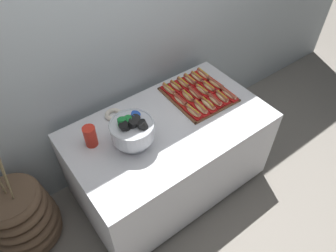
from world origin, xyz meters
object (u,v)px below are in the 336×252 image
object	(u,v)px
hot_dog_3	(215,101)
hot_dog_8	(195,94)
hot_dog_12	(169,90)
hot_dog_7	(188,97)
hot_dog_10	(209,87)
donut	(113,115)
hot_dog_11	(216,84)
hot_dog_16	(197,77)
hot_dog_4	(222,97)
hot_dog_17	(203,74)
floor_vase	(21,217)
serving_tray	(198,95)
hot_dog_5	(229,94)
hot_dog_6	(181,100)
hot_dog_13	(176,87)
cup_stack	(90,136)
hot_dog_14	(183,83)
punch_bowl	(132,129)
buffet_table	(169,155)
hot_dog_0	(193,112)
hot_dog_1	(201,108)
hot_dog_9	(202,90)
hot_dog_15	(190,80)

from	to	relation	value
hot_dog_3	hot_dog_8	bearing A→B (deg)	112.51
hot_dog_12	hot_dog_7	bearing A→B (deg)	-67.49
hot_dog_10	donut	size ratio (longest dim) A/B	1.12
hot_dog_11	hot_dog_16	world-z (taller)	hot_dog_11
hot_dog_4	hot_dog_17	world-z (taller)	hot_dog_4
floor_vase	hot_dog_4	bearing A→B (deg)	-10.51
floor_vase	hot_dog_7	xyz separation A→B (m)	(1.51, -0.15, 0.54)
serving_tray	hot_dog_16	xyz separation A→B (m)	(0.12, 0.16, 0.03)
hot_dog_5	hot_dog_6	bearing A→B (deg)	154.32
hot_dog_12	hot_dog_13	bearing A→B (deg)	-1.93
serving_tray	cup_stack	bearing A→B (deg)	177.14
serving_tray	donut	size ratio (longest dim) A/B	3.98
hot_dog_13	hot_dog_14	xyz separation A→B (m)	(0.07, -0.00, 0.00)
punch_bowl	hot_dog_5	bearing A→B (deg)	-2.87
buffet_table	hot_dog_8	xyz separation A→B (m)	(0.37, 0.13, 0.40)
buffet_table	hot_dog_16	world-z (taller)	hot_dog_16
hot_dog_4	floor_vase	bearing A→B (deg)	169.49
hot_dog_14	punch_bowl	world-z (taller)	punch_bowl
donut	hot_dog_13	bearing A→B (deg)	-3.55
hot_dog_0	hot_dog_11	bearing A→B (deg)	21.82
hot_dog_10	hot_dog_17	world-z (taller)	hot_dog_17
hot_dog_1	hot_dog_14	world-z (taller)	hot_dog_1
hot_dog_10	hot_dog_4	bearing A→B (deg)	-91.93
buffet_table	hot_dog_5	bearing A→B (deg)	-4.09
hot_dog_7	hot_dog_14	distance (m)	0.18
serving_tray	hot_dog_13	xyz separation A→B (m)	(-0.11, 0.17, 0.03)
buffet_table	hot_dog_3	world-z (taller)	hot_dog_3
hot_dog_11	hot_dog_10	bearing A→B (deg)	178.07
hot_dog_6	hot_dog_14	world-z (taller)	hot_dog_14
hot_dog_12	hot_dog_11	bearing A→B (deg)	-25.68
hot_dog_7	cup_stack	xyz separation A→B (m)	(-0.86, 0.04, 0.05)
hot_dog_1	hot_dog_3	world-z (taller)	same
hot_dog_1	hot_dog_4	bearing A→B (deg)	-1.93
hot_dog_5	hot_dog_17	size ratio (longest dim) A/B	0.99
hot_dog_6	floor_vase	bearing A→B (deg)	174.22
cup_stack	hot_dog_4	bearing A→B (deg)	-11.41
hot_dog_17	hot_dog_5	bearing A→B (deg)	-91.93
hot_dog_12	hot_dog_14	bearing A→B (deg)	-1.93
serving_tray	hot_dog_7	distance (m)	0.12
cup_stack	floor_vase	bearing A→B (deg)	171.00
hot_dog_11	floor_vase	bearing A→B (deg)	175.01
serving_tray	hot_dog_0	world-z (taller)	hot_dog_0
floor_vase	hot_dog_0	xyz separation A→B (m)	(1.43, -0.31, 0.54)
hot_dog_9	hot_dog_10	size ratio (longest dim) A/B	1.03
hot_dog_7	donut	distance (m)	0.62
hot_dog_6	hot_dog_16	size ratio (longest dim) A/B	1.00
hot_dog_5	hot_dog_13	bearing A→B (deg)	130.34
hot_dog_3	hot_dog_15	distance (m)	0.33
hot_dog_0	hot_dog_12	bearing A→B (deg)	88.07
hot_dog_4	cup_stack	world-z (taller)	cup_stack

